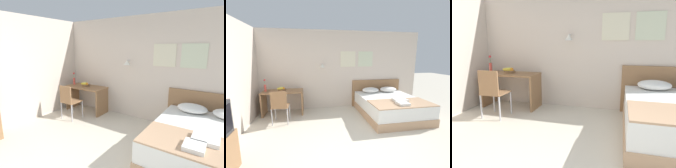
# 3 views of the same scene
# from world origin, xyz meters

# --- Properties ---
(wall_back) EXTENTS (5.96, 0.31, 2.65)m
(wall_back) POSITION_xyz_m (0.01, 2.90, 1.33)
(wall_back) COLOR beige
(wall_back) RESTS_ON ground_plane
(bed) EXTENTS (1.68, 2.00, 0.56)m
(bed) POSITION_xyz_m (1.42, 1.81, 0.28)
(bed) COLOR tan
(bed) RESTS_ON ground_plane
(headboard) EXTENTS (1.80, 0.06, 0.95)m
(headboard) POSITION_xyz_m (1.42, 2.84, 0.48)
(headboard) COLOR #8E6642
(headboard) RESTS_ON ground_plane
(pillow_left) EXTENTS (0.58, 0.42, 0.17)m
(pillow_left) POSITION_xyz_m (1.09, 2.55, 0.65)
(pillow_left) COLOR white
(pillow_left) RESTS_ON bed
(throw_blanket) EXTENTS (1.63, 0.80, 0.02)m
(throw_blanket) POSITION_xyz_m (1.42, 1.23, 0.57)
(throw_blanket) COLOR tan
(throw_blanket) RESTS_ON bed
(folded_towel_near_foot) EXTENTS (0.35, 0.30, 0.06)m
(folded_towel_near_foot) POSITION_xyz_m (1.46, 1.37, 0.61)
(folded_towel_near_foot) COLOR white
(folded_towel_near_foot) RESTS_ON throw_blanket
(folded_towel_mid_bed) EXTENTS (0.27, 0.30, 0.06)m
(folded_towel_mid_bed) POSITION_xyz_m (1.36, 1.09, 0.61)
(folded_towel_mid_bed) COLOR white
(folded_towel_mid_bed) RESTS_ON throw_blanket
(desk) EXTENTS (1.20, 0.58, 0.75)m
(desk) POSITION_xyz_m (-1.80, 2.52, 0.52)
(desk) COLOR #8E6642
(desk) RESTS_ON ground_plane
(desk_chair) EXTENTS (0.43, 0.43, 0.91)m
(desk_chair) POSITION_xyz_m (-1.77, 1.79, 0.54)
(desk_chair) COLOR #8E6642
(desk_chair) RESTS_ON ground_plane
(fruit_bowl) EXTENTS (0.25, 0.23, 0.12)m
(fruit_bowl) POSITION_xyz_m (-1.83, 2.52, 0.80)
(fruit_bowl) COLOR brown
(fruit_bowl) RESTS_ON desk
(flower_vase) EXTENTS (0.06, 0.06, 0.37)m
(flower_vase) POSITION_xyz_m (-2.30, 2.53, 0.89)
(flower_vase) COLOR #D14C42
(flower_vase) RESTS_ON desk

